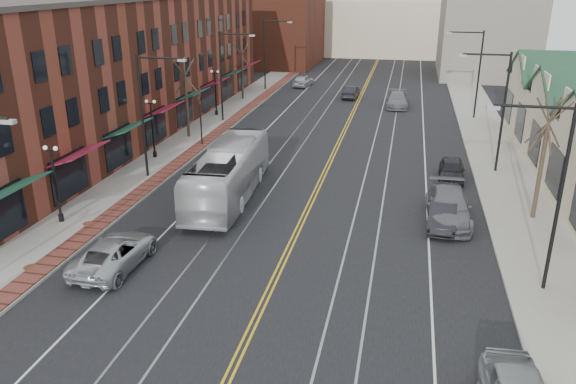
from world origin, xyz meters
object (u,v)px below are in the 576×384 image
at_px(parked_car_b, 442,216).
at_px(parked_car_c, 448,207).
at_px(transit_bus, 229,173).
at_px(parked_car_d, 451,170).
at_px(parked_suv, 115,253).

distance_m(parked_car_b, parked_car_c, 1.03).
relative_size(transit_bus, parked_car_c, 2.02).
distance_m(transit_bus, parked_car_b, 12.65).
bearing_deg(parked_car_c, transit_bus, 176.26).
bearing_deg(parked_car_c, parked_car_d, 85.03).
distance_m(transit_bus, parked_car_d, 14.80).
height_order(transit_bus, parked_car_d, transit_bus).
relative_size(parked_suv, parked_car_d, 1.27).
height_order(parked_car_b, parked_car_d, parked_car_d).
xyz_separation_m(parked_car_b, parked_car_d, (0.91, 7.94, 0.02)).
bearing_deg(parked_suv, parked_car_b, -151.53).
bearing_deg(parked_suv, parked_car_d, -134.25).
height_order(transit_bus, parked_suv, transit_bus).
bearing_deg(transit_bus, parked_suv, 72.07).
distance_m(parked_suv, parked_car_c, 17.64).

